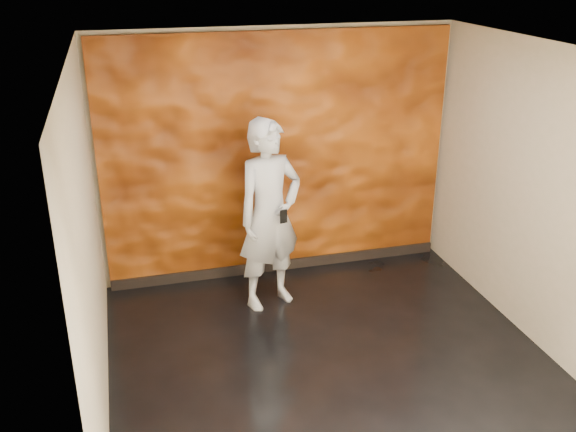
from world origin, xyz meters
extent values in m
cube|color=black|center=(0.00, 0.00, -0.01)|extent=(4.00, 4.00, 0.01)
cube|color=tan|center=(0.00, 2.00, 1.40)|extent=(4.00, 0.02, 2.80)
cube|color=tan|center=(0.00, -2.00, 1.40)|extent=(4.00, 0.02, 2.80)
cube|color=tan|center=(-2.00, 0.00, 1.40)|extent=(0.02, 4.00, 2.80)
cube|color=tan|center=(2.00, 0.00, 1.40)|extent=(0.02, 4.00, 2.80)
cube|color=white|center=(0.00, 0.00, 2.80)|extent=(4.00, 4.00, 0.01)
cube|color=#BF5B13|center=(0.00, 1.96, 1.38)|extent=(3.90, 0.06, 2.75)
cube|color=black|center=(0.00, 1.92, 0.06)|extent=(3.90, 0.04, 0.12)
imported|color=#9C9FAB|center=(-0.29, 1.23, 1.01)|extent=(0.86, 0.71, 2.02)
cube|color=black|center=(-0.21, 0.95, 1.10)|extent=(0.08, 0.03, 0.14)
camera|label=1|loc=(-1.68, -4.66, 3.53)|focal=40.00mm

